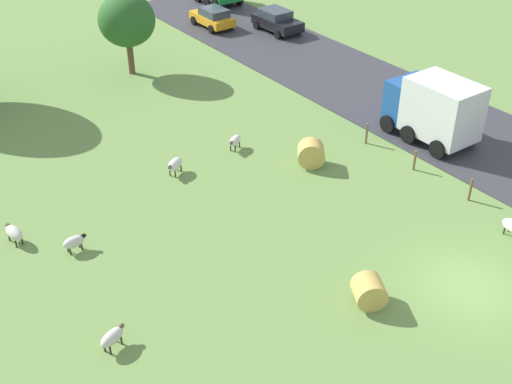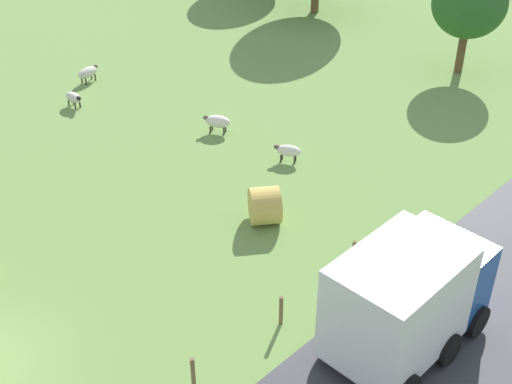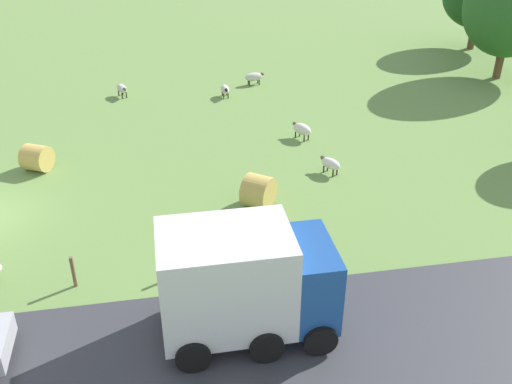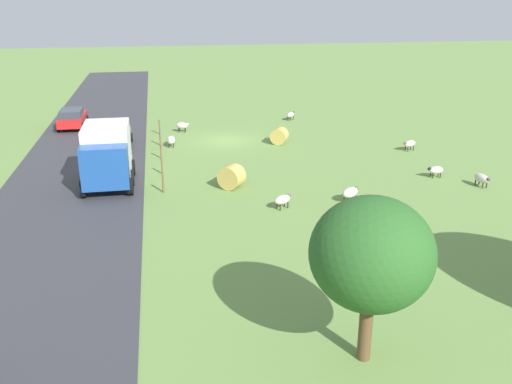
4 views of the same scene
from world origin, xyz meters
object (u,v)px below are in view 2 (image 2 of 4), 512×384
object	(u,v)px
sheep_3	(74,98)
truck_1	(408,297)
sheep_6	(88,72)
tree_1	(470,3)
sheep_5	(288,151)
sheep_4	(217,122)
hay_bale_1	(265,206)

from	to	relation	value
sheep_3	truck_1	size ratio (longest dim) A/B	0.22
sheep_6	truck_1	distance (m)	21.42
tree_1	truck_1	world-z (taller)	tree_1
sheep_5	tree_1	distance (m)	12.76
sheep_4	hay_bale_1	world-z (taller)	hay_bale_1
hay_bale_1	truck_1	bearing A→B (deg)	-13.64
sheep_6	truck_1	bearing A→B (deg)	-10.75
sheep_5	sheep_4	bearing A→B (deg)	-174.99
truck_1	tree_1	bearing A→B (deg)	116.25
sheep_4	sheep_6	size ratio (longest dim) A/B	0.96
sheep_4	hay_bale_1	distance (m)	6.75
sheep_4	hay_bale_1	bearing A→B (deg)	-28.82
hay_bale_1	tree_1	distance (m)	16.32
sheep_6	sheep_4	bearing A→B (deg)	6.45
tree_1	truck_1	xyz separation A→B (m)	(8.70, -17.64, -1.64)
truck_1	hay_bale_1	bearing A→B (deg)	166.36
sheep_4	sheep_5	distance (m)	3.78
sheep_3	sheep_6	xyz separation A→B (m)	(-1.80, 2.01, 0.03)
tree_1	truck_1	bearing A→B (deg)	-63.75
sheep_3	hay_bale_1	world-z (taller)	hay_bale_1
sheep_3	sheep_6	bearing A→B (deg)	131.76
sheep_5	hay_bale_1	world-z (taller)	hay_bale_1
sheep_5	tree_1	bearing A→B (deg)	88.50
sheep_3	sheep_4	world-z (taller)	sheep_4
sheep_3	tree_1	bearing A→B (deg)	56.13
sheep_3	sheep_5	size ratio (longest dim) A/B	0.94
truck_1	sheep_3	bearing A→B (deg)	174.13
sheep_5	truck_1	size ratio (longest dim) A/B	0.23
sheep_6	hay_bale_1	world-z (taller)	hay_bale_1
hay_bale_1	sheep_3	bearing A→B (deg)	178.57
tree_1	sheep_3	bearing A→B (deg)	-123.87
sheep_4	sheep_5	size ratio (longest dim) A/B	1.09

